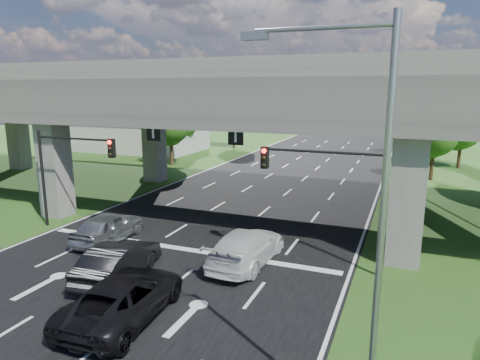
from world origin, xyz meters
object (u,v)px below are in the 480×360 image
Objects in this scene: car_dark at (119,261)px; car_white at (246,247)px; car_silver at (108,227)px; streetlight_near at (364,208)px; streetlight_far at (402,120)px; signal_left at (68,162)px; signal_right at (334,183)px; car_trailing at (124,298)px; streetlight_beyond at (405,111)px.

car_dark reaches higher than car_white.
car_silver is 5.26m from car_dark.
streetlight_near is 30.00m from streetlight_far.
car_dark is (-10.90, -24.81, -4.97)m from streetlight_far.
streetlight_far is (17.92, 20.06, 1.66)m from signal_left.
streetlight_far is at bearing 48.22° from signal_left.
signal_right is 1.00× the size of signal_left.
signal_right reaches higher than car_dark.
streetlight_far is at bearing -127.02° from car_silver.
streetlight_near is 1.95× the size of car_dark.
signal_left is at bearing -131.78° from streetlight_far.
car_dark is at bearing -151.13° from signal_right.
car_white is at bearing -147.85° from car_dark.
signal_left is 9.11m from car_dark.
car_dark is at bearing 154.54° from streetlight_near.
car_trailing is at bearing -107.34° from streetlight_far.
car_trailing is at bearing -38.58° from signal_left.
car_silver is 0.83× the size of car_trailing.
signal_right is 5.23m from car_white.
streetlight_beyond is at bearing 90.00° from streetlight_far.
streetlight_beyond is 2.06× the size of car_silver.
car_silver is at bearing -15.49° from signal_left.
streetlight_near is 1.72× the size of car_white.
streetlight_near is 13.05m from car_dark.
car_silver is (3.40, -0.94, -3.33)m from signal_left.
streetlight_near is (2.27, -9.94, 1.66)m from signal_right.
signal_left reaches higher than car_trailing.
car_trailing is at bearing -130.30° from signal_right.
car_dark is (-10.90, 5.19, -4.97)m from streetlight_near.
signal_right is 0.60× the size of streetlight_far.
car_white is (11.71, -0.94, -3.31)m from signal_left.
streetlight_far reaches higher than car_trailing.
streetlight_far is 29.24m from car_trailing.
streetlight_beyond is 40.06m from car_silver.
signal_right is at bearing -158.14° from car_dark.
streetlight_near is at bearing -29.02° from signal_left.
streetlight_near is at bearing -77.12° from signal_right.
signal_right reaches higher than car_trailing.
signal_left is at bearing -42.86° from car_trailing.
car_dark is at bearing -53.64° from car_trailing.
streetlight_far reaches higher than car_dark.
streetlight_near is (17.92, -9.94, 1.66)m from signal_left.
streetlight_far is at bearing -90.00° from streetlight_beyond.
car_trailing is (2.31, -2.69, -0.03)m from car_dark.
car_trailing is at bearing 163.78° from streetlight_near.
streetlight_near is 2.06× the size of car_silver.
car_silver is 0.84× the size of car_white.
streetlight_near reaches higher than car_dark.
streetlight_near is 46.00m from streetlight_beyond.
streetlight_beyond is 1.72× the size of car_white.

